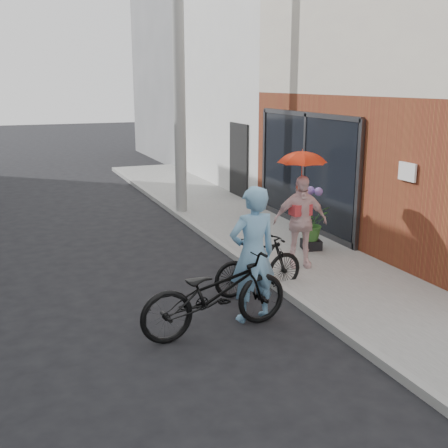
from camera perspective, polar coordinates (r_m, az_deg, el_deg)
ground at (r=8.39m, az=1.00°, el=-8.51°), size 80.00×80.00×0.00m
sidewalk at (r=10.94m, az=7.10°, el=-2.82°), size 2.20×24.00×0.12m
curb at (r=10.45m, az=1.50°, el=-3.53°), size 0.12×24.00×0.12m
plaster_building at (r=19.10m, az=10.86°, el=14.73°), size 8.00×6.00×7.00m
east_building_far at (r=25.29m, az=2.05°, el=14.78°), size 8.00×8.00×7.00m
utility_pole at (r=13.76m, az=-4.60°, el=15.23°), size 0.28×0.28×7.00m
officer at (r=7.69m, az=2.93°, el=-3.12°), size 0.72×0.49×1.91m
bike_left at (r=7.43m, az=-0.90°, el=-7.03°), size 2.16×0.93×1.10m
bike_right at (r=8.82m, az=3.55°, el=-4.17°), size 1.58×0.57×0.93m
kimono_woman at (r=9.73m, az=7.74°, el=0.26°), size 1.01×0.62×1.60m
parasol at (r=9.52m, az=7.96°, el=6.97°), size 0.79×0.79×0.69m
planter at (r=10.93m, az=8.84°, el=-2.06°), size 0.42×0.42×0.18m
potted_plant at (r=10.82m, az=8.93°, el=0.12°), size 0.61×0.53×0.68m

